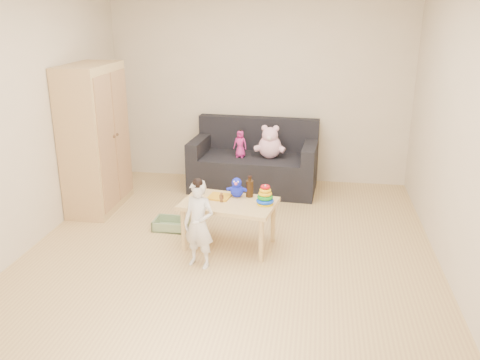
% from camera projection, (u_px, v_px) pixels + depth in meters
% --- Properties ---
extents(room, '(4.50, 4.50, 4.50)m').
position_uv_depth(room, '(230.00, 122.00, 4.66)').
color(room, tan).
rests_on(room, ground).
extents(wardrobe, '(0.47, 0.94, 1.70)m').
position_uv_depth(wardrobe, '(95.00, 139.00, 5.89)').
color(wardrobe, tan).
rests_on(wardrobe, ground).
extents(sofa, '(1.66, 0.90, 0.46)m').
position_uv_depth(sofa, '(254.00, 172.00, 6.69)').
color(sofa, black).
rests_on(sofa, ground).
extents(play_table, '(0.99, 0.71, 0.48)m').
position_uv_depth(play_table, '(229.00, 224.00, 5.08)').
color(play_table, '#E7B97F').
rests_on(play_table, ground).
extents(storage_bin, '(0.37, 0.28, 0.11)m').
position_uv_depth(storage_bin, '(171.00, 224.00, 5.53)').
color(storage_bin, gray).
rests_on(storage_bin, ground).
extents(toddler, '(0.35, 0.28, 0.82)m').
position_uv_depth(toddler, '(199.00, 225.00, 4.63)').
color(toddler, silver).
rests_on(toddler, ground).
extents(pink_bear, '(0.38, 0.35, 0.36)m').
position_uv_depth(pink_bear, '(270.00, 144.00, 6.48)').
color(pink_bear, '#FFBBD9').
rests_on(pink_bear, sofa).
extents(doll, '(0.19, 0.14, 0.34)m').
position_uv_depth(doll, '(240.00, 144.00, 6.51)').
color(doll, '#D6288D').
rests_on(doll, sofa).
extents(ring_stacker, '(0.17, 0.17, 0.20)m').
position_uv_depth(ring_stacker, '(265.00, 197.00, 4.91)').
color(ring_stacker, gold).
rests_on(ring_stacker, play_table).
extents(brown_bottle, '(0.08, 0.08, 0.22)m').
position_uv_depth(brown_bottle, '(250.00, 188.00, 5.11)').
color(brown_bottle, black).
rests_on(brown_bottle, play_table).
extents(blue_plush, '(0.19, 0.15, 0.21)m').
position_uv_depth(blue_plush, '(237.00, 187.00, 5.11)').
color(blue_plush, '#1926E5').
rests_on(blue_plush, play_table).
extents(wooden_figure, '(0.05, 0.04, 0.10)m').
position_uv_depth(wooden_figure, '(221.00, 197.00, 4.98)').
color(wooden_figure, brown).
rests_on(wooden_figure, play_table).
extents(yellow_book, '(0.24, 0.24, 0.02)m').
position_uv_depth(yellow_book, '(219.00, 197.00, 5.11)').
color(yellow_book, orange).
rests_on(yellow_book, play_table).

